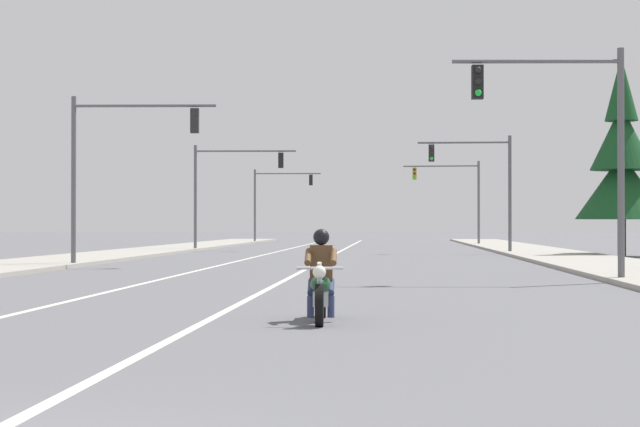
# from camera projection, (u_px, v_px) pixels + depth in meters

# --- Properties ---
(lane_stripe_center) EXTENTS (0.16, 100.00, 0.01)m
(lane_stripe_center) POSITION_uv_depth(u_px,v_px,m) (332.00, 256.00, 51.07)
(lane_stripe_center) COLOR beige
(lane_stripe_center) RESTS_ON ground
(lane_stripe_left) EXTENTS (0.16, 100.00, 0.01)m
(lane_stripe_left) POSITION_uv_depth(u_px,v_px,m) (260.00, 256.00, 51.31)
(lane_stripe_left) COLOR beige
(lane_stripe_left) RESTS_ON ground
(sidewalk_kerb_right) EXTENTS (4.40, 110.00, 0.14)m
(sidewalk_kerb_right) POSITION_uv_depth(u_px,v_px,m) (572.00, 258.00, 45.35)
(sidewalk_kerb_right) COLOR #9E998E
(sidewalk_kerb_right) RESTS_ON ground
(sidewalk_kerb_left) EXTENTS (4.40, 110.00, 0.14)m
(sidewalk_kerb_left) POSITION_uv_depth(u_px,v_px,m) (93.00, 257.00, 46.79)
(sidewalk_kerb_left) COLOR #9E998E
(sidewalk_kerb_left) RESTS_ON ground
(motorcycle_with_rider) EXTENTS (0.70, 2.19, 1.46)m
(motorcycle_with_rider) POSITION_uv_depth(u_px,v_px,m) (321.00, 284.00, 16.50)
(motorcycle_with_rider) COLOR black
(motorcycle_with_rider) RESTS_ON ground
(traffic_signal_near_right) EXTENTS (4.54, 0.56, 6.20)m
(traffic_signal_near_right) POSITION_uv_depth(u_px,v_px,m) (572.00, 128.00, 27.64)
(traffic_signal_near_right) COLOR #56565B
(traffic_signal_near_right) RESTS_ON ground
(traffic_signal_near_left) EXTENTS (5.28, 0.54, 6.20)m
(traffic_signal_near_left) POSITION_uv_depth(u_px,v_px,m) (115.00, 153.00, 38.04)
(traffic_signal_near_left) COLOR #56565B
(traffic_signal_near_left) RESTS_ON ground
(traffic_signal_mid_right) EXTENTS (4.90, 0.37, 6.20)m
(traffic_signal_mid_right) POSITION_uv_depth(u_px,v_px,m) (483.00, 176.00, 54.95)
(traffic_signal_mid_right) COLOR #56565B
(traffic_signal_mid_right) RESTS_ON ground
(traffic_signal_mid_left) EXTENTS (6.01, 0.55, 6.20)m
(traffic_signal_mid_left) POSITION_uv_depth(u_px,v_px,m) (225.00, 180.00, 61.47)
(traffic_signal_mid_left) COLOR #56565B
(traffic_signal_mid_left) RESTS_ON ground
(traffic_signal_far_right) EXTENTS (5.61, 0.47, 6.20)m
(traffic_signal_far_right) POSITION_uv_depth(u_px,v_px,m) (456.00, 189.00, 77.04)
(traffic_signal_far_right) COLOR #56565B
(traffic_signal_far_right) RESTS_ON ground
(traffic_signal_far_left) EXTENTS (5.67, 0.56, 6.20)m
(traffic_signal_far_left) POSITION_uv_depth(u_px,v_px,m) (274.00, 194.00, 88.56)
(traffic_signal_far_left) COLOR #56565B
(traffic_signal_far_left) RESTS_ON ground
(conifer_tree_right_verge_far) EXTENTS (4.37, 4.37, 9.63)m
(conifer_tree_right_verge_far) POSITION_uv_depth(u_px,v_px,m) (622.00, 164.00, 50.00)
(conifer_tree_right_verge_far) COLOR #423023
(conifer_tree_right_verge_far) RESTS_ON ground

